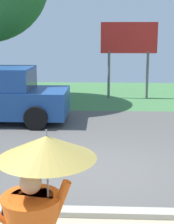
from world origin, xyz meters
name	(u,v)px	position (x,y,z in m)	size (l,w,h in m)	color
ground_plane	(100,134)	(0.00, 2.95, -0.05)	(40.00, 22.00, 0.20)	#565451
roadside_billboard	(129,43)	(1.26, 8.89, 2.55)	(2.60, 0.12, 3.50)	slate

